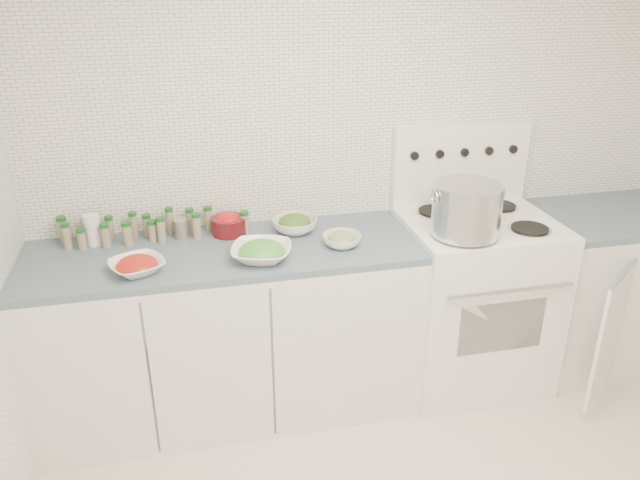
{
  "coord_description": "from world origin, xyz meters",
  "views": [
    {
      "loc": [
        -0.97,
        -1.5,
        2.13
      ],
      "look_at": [
        -0.37,
        1.14,
        0.93
      ],
      "focal_mm": 35.0,
      "sensor_mm": 36.0,
      "label": 1
    }
  ],
  "objects_px": {
    "stove": "(472,295)",
    "bowl_snowpea": "(262,252)",
    "bowl_tomato": "(137,266)",
    "stock_pot": "(467,207)"
  },
  "relations": [
    {
      "from": "stove",
      "to": "bowl_snowpea",
      "type": "bearing_deg",
      "value": -172.92
    },
    {
      "from": "stove",
      "to": "bowl_tomato",
      "type": "relative_size",
      "value": 4.54
    },
    {
      "from": "bowl_tomato",
      "to": "bowl_snowpea",
      "type": "relative_size",
      "value": 0.89
    },
    {
      "from": "bowl_tomato",
      "to": "bowl_snowpea",
      "type": "distance_m",
      "value": 0.55
    },
    {
      "from": "stove",
      "to": "bowl_snowpea",
      "type": "relative_size",
      "value": 4.06
    },
    {
      "from": "bowl_tomato",
      "to": "stove",
      "type": "bearing_deg",
      "value": 5.08
    },
    {
      "from": "stock_pot",
      "to": "bowl_tomato",
      "type": "relative_size",
      "value": 1.15
    },
    {
      "from": "bowl_snowpea",
      "to": "stove",
      "type": "bearing_deg",
      "value": 7.08
    },
    {
      "from": "stock_pot",
      "to": "bowl_tomato",
      "type": "bearing_deg",
      "value": 179.32
    },
    {
      "from": "stove",
      "to": "bowl_tomato",
      "type": "height_order",
      "value": "stove"
    }
  ]
}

